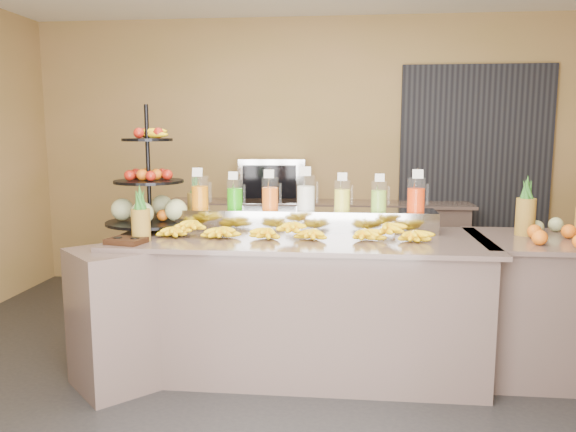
% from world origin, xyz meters
% --- Properties ---
extents(ground, '(6.00, 6.00, 0.00)m').
position_xyz_m(ground, '(0.00, 0.00, 0.00)').
color(ground, black).
rests_on(ground, ground).
extents(room_envelope, '(6.04, 5.02, 2.82)m').
position_xyz_m(room_envelope, '(0.19, 0.79, 1.88)').
color(room_envelope, olive).
rests_on(room_envelope, ground).
extents(buffet_counter, '(2.75, 1.25, 0.93)m').
position_xyz_m(buffet_counter, '(-0.12, 0.26, 0.47)').
color(buffet_counter, '#876A62').
rests_on(buffet_counter, ground).
extents(right_counter, '(1.08, 0.88, 0.93)m').
position_xyz_m(right_counter, '(1.70, 0.40, 0.47)').
color(right_counter, '#876A62').
rests_on(right_counter, ground).
extents(back_ledge, '(3.10, 0.55, 0.93)m').
position_xyz_m(back_ledge, '(0.00, 2.25, 0.47)').
color(back_ledge, '#876A62').
rests_on(back_ledge, ground).
extents(pitcher_tray, '(1.85, 0.30, 0.15)m').
position_xyz_m(pitcher_tray, '(0.01, 0.58, 1.01)').
color(pitcher_tray, gray).
rests_on(pitcher_tray, buffet_counter).
extents(juice_pitcher_orange_a, '(0.13, 0.13, 0.31)m').
position_xyz_m(juice_pitcher_orange_a, '(-0.77, 0.58, 1.18)').
color(juice_pitcher_orange_a, silver).
rests_on(juice_pitcher_orange_a, pitcher_tray).
extents(juice_pitcher_green, '(0.12, 0.12, 0.28)m').
position_xyz_m(juice_pitcher_green, '(-0.51, 0.58, 1.18)').
color(juice_pitcher_green, silver).
rests_on(juice_pitcher_green, pitcher_tray).
extents(juice_pitcher_orange_b, '(0.12, 0.13, 0.30)m').
position_xyz_m(juice_pitcher_orange_b, '(-0.25, 0.58, 1.18)').
color(juice_pitcher_orange_b, silver).
rests_on(juice_pitcher_orange_b, pitcher_tray).
extents(juice_pitcher_milk, '(0.13, 0.14, 0.32)m').
position_xyz_m(juice_pitcher_milk, '(0.01, 0.58, 1.19)').
color(juice_pitcher_milk, silver).
rests_on(juice_pitcher_milk, pitcher_tray).
extents(juice_pitcher_lemon, '(0.12, 0.12, 0.28)m').
position_xyz_m(juice_pitcher_lemon, '(0.27, 0.58, 1.17)').
color(juice_pitcher_lemon, silver).
rests_on(juice_pitcher_lemon, pitcher_tray).
extents(juice_pitcher_lime, '(0.11, 0.12, 0.27)m').
position_xyz_m(juice_pitcher_lime, '(0.53, 0.58, 1.17)').
color(juice_pitcher_lime, silver).
rests_on(juice_pitcher_lime, pitcher_tray).
extents(juice_pitcher_orange_c, '(0.13, 0.13, 0.31)m').
position_xyz_m(juice_pitcher_orange_c, '(0.79, 0.58, 1.18)').
color(juice_pitcher_orange_c, silver).
rests_on(juice_pitcher_orange_c, pitcher_tray).
extents(banana_heap, '(1.81, 0.16, 0.15)m').
position_xyz_m(banana_heap, '(-0.07, 0.27, 0.99)').
color(banana_heap, '#FFE80C').
rests_on(banana_heap, buffet_counter).
extents(fruit_stand, '(0.65, 0.65, 0.90)m').
position_xyz_m(fruit_stand, '(-1.08, 0.49, 1.16)').
color(fruit_stand, black).
rests_on(fruit_stand, buffet_counter).
extents(condiment_caddy, '(0.26, 0.22, 0.03)m').
position_xyz_m(condiment_caddy, '(-1.09, -0.05, 0.95)').
color(condiment_caddy, black).
rests_on(condiment_caddy, buffet_counter).
extents(pineapple_left_a, '(0.12, 0.12, 0.37)m').
position_xyz_m(pineapple_left_a, '(-1.02, 0.06, 1.06)').
color(pineapple_left_a, brown).
rests_on(pineapple_left_a, buffet_counter).
extents(pineapple_left_b, '(0.13, 0.13, 0.40)m').
position_xyz_m(pineapple_left_b, '(-0.84, 0.74, 1.08)').
color(pineapple_left_b, brown).
rests_on(pineapple_left_b, buffet_counter).
extents(right_fruit_pile, '(0.48, 0.46, 0.25)m').
position_xyz_m(right_fruit_pile, '(1.68, 0.36, 1.01)').
color(right_fruit_pile, brown).
rests_on(right_fruit_pile, right_counter).
extents(oven_warmer, '(0.69, 0.51, 0.44)m').
position_xyz_m(oven_warmer, '(-0.45, 2.25, 1.15)').
color(oven_warmer, gray).
rests_on(oven_warmer, back_ledge).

